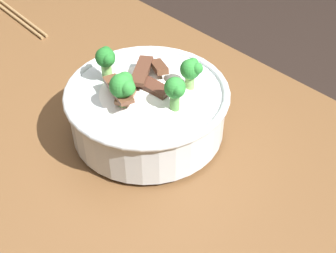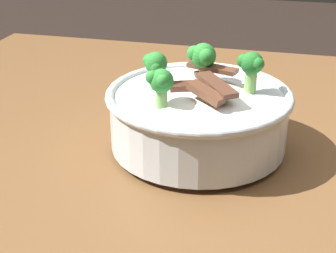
{
  "view_description": "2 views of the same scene",
  "coord_description": "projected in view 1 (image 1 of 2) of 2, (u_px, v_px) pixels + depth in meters",
  "views": [
    {
      "loc": [
        0.54,
        -0.25,
        1.31
      ],
      "look_at": [
        0.17,
        0.1,
        0.86
      ],
      "focal_mm": 47.62,
      "sensor_mm": 36.0,
      "label": 1
    },
    {
      "loc": [
        0.01,
        0.73,
        1.16
      ],
      "look_at": [
        0.17,
        0.09,
        0.84
      ],
      "focal_mm": 54.75,
      "sensor_mm": 36.0,
      "label": 2
    }
  ],
  "objects": [
    {
      "name": "chopsticks_pair",
      "position": [
        18.0,
        17.0,
        1.01
      ],
      "size": [
        0.24,
        0.03,
        0.01
      ],
      "color": "#9E7A4C",
      "rests_on": "dining_table"
    },
    {
      "name": "rice_bowl",
      "position": [
        147.0,
        106.0,
        0.69
      ],
      "size": [
        0.25,
        0.25,
        0.14
      ],
      "color": "silver",
      "rests_on": "dining_table"
    },
    {
      "name": "dining_table",
      "position": [
        66.0,
        164.0,
        0.82
      ],
      "size": [
        1.38,
        0.79,
        0.82
      ],
      "color": "brown",
      "rests_on": "ground"
    }
  ]
}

